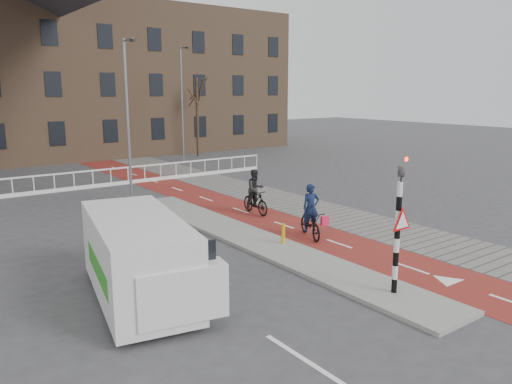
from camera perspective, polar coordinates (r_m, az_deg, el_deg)
ground at (r=15.20m, az=10.91°, el=-8.69°), size 120.00×120.00×0.00m
bike_lane at (r=23.60m, az=-4.53°, el=-1.20°), size 2.50×60.00×0.01m
sidewalk at (r=25.14m, az=0.90°, el=-0.36°), size 3.00×60.00×0.01m
curb_island at (r=17.57m, az=-0.28°, el=-5.46°), size 1.80×16.00×0.12m
traffic_signal at (r=12.93m, az=15.99°, el=-3.31°), size 0.80×0.80×3.68m
bollard at (r=16.90m, az=3.13°, el=-4.76°), size 0.12×0.12×0.68m
cyclist_near at (r=17.98m, az=6.28°, el=-3.15°), size 1.29×1.96×1.93m
cyclist_far at (r=21.19m, az=-0.08°, el=-0.41°), size 0.84×1.80×1.92m
van at (r=12.89m, az=-13.41°, el=-7.23°), size 2.91×5.27×2.14m
railing at (r=27.61m, az=-24.03°, el=0.34°), size 28.00×0.10×0.99m
townhouse_row at (r=42.36m, az=-26.74°, el=13.92°), size 46.00×10.00×15.90m
tree_right at (r=40.07m, az=-6.72°, el=8.46°), size 0.22×0.22×6.15m
streetlight_near at (r=22.98m, az=-14.42°, el=7.43°), size 0.12×0.12×7.38m
streetlight_right at (r=36.88m, az=-8.45°, el=9.75°), size 0.12×0.12×8.22m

